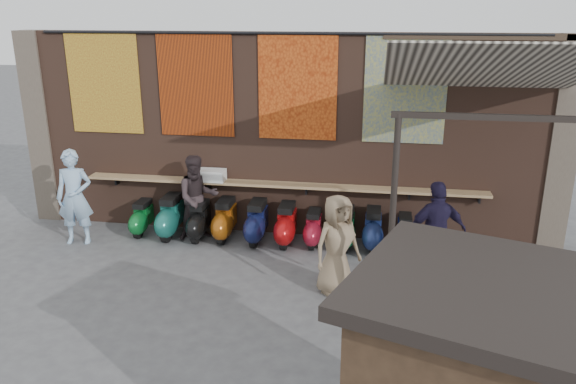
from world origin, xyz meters
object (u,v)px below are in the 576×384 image
object	(u,v)px
scooter_stool_0	(142,218)
scooter_stool_8	(373,230)
scooter_stool_5	(286,225)
shopper_navy	(436,233)
shelf_box	(210,175)
scooter_stool_2	(199,221)
shopper_tan	(337,245)
diner_left	(75,197)
scooter_stool_7	(346,229)
scooter_stool_3	(225,220)
scooter_stool_6	(313,229)
scooter_stool_1	(171,217)
diner_right	(198,198)
scooter_stool_4	(257,223)
scooter_stool_9	(405,233)

from	to	relation	value
scooter_stool_0	scooter_stool_8	size ratio (longest dim) A/B	0.88
scooter_stool_5	shopper_navy	size ratio (longest dim) A/B	0.48
shelf_box	scooter_stool_2	bearing A→B (deg)	-114.30
shopper_tan	scooter_stool_8	bearing A→B (deg)	35.48
scooter_stool_2	diner_left	xyz separation A→B (m)	(-2.30, -0.55, 0.56)
scooter_stool_7	scooter_stool_3	bearing A→B (deg)	179.15
shopper_tan	shelf_box	bearing A→B (deg)	103.75
scooter_stool_3	scooter_stool_6	distance (m)	1.78
scooter_stool_7	diner_left	bearing A→B (deg)	-173.60
scooter_stool_8	shopper_tan	size ratio (longest dim) A/B	0.49
shelf_box	scooter_stool_6	distance (m)	2.34
scooter_stool_3	shopper_navy	bearing A→B (deg)	-17.38
scooter_stool_1	scooter_stool_2	bearing A→B (deg)	-1.01
scooter_stool_0	shopper_tan	distance (m)	4.55
scooter_stool_0	scooter_stool_1	xyz separation A→B (m)	(0.63, -0.04, 0.08)
shopper_navy	diner_right	bearing A→B (deg)	-32.99
scooter_stool_1	shopper_tan	distance (m)	3.95
shopper_navy	shopper_tan	distance (m)	1.71
scooter_stool_0	scooter_stool_1	bearing A→B (deg)	-3.88
scooter_stool_4	scooter_stool_5	size ratio (longest dim) A/B	1.03
scooter_stool_4	scooter_stool_3	bearing A→B (deg)	175.12
diner_left	shopper_tan	bearing A→B (deg)	-25.75
scooter_stool_7	shelf_box	bearing A→B (deg)	173.52
scooter_stool_1	scooter_stool_0	bearing A→B (deg)	176.12
scooter_stool_2	shopper_navy	xyz separation A→B (m)	(4.47, -1.17, 0.51)
diner_left	shopper_tan	xyz separation A→B (m)	(5.18, -1.26, -0.11)
scooter_stool_0	scooter_stool_8	xyz separation A→B (m)	(4.67, -0.03, 0.05)
shelf_box	scooter_stool_8	xyz separation A→B (m)	(3.28, -0.32, -0.85)
scooter_stool_0	diner_left	distance (m)	1.37
scooter_stool_0	shopper_navy	world-z (taller)	shopper_navy
scooter_stool_4	scooter_stool_7	distance (m)	1.75
scooter_stool_9	shopper_navy	xyz separation A→B (m)	(0.43, -1.25, 0.54)
scooter_stool_6	shopper_tan	bearing A→B (deg)	-72.29
scooter_stool_0	scooter_stool_8	bearing A→B (deg)	-0.33
scooter_stool_3	scooter_stool_5	world-z (taller)	scooter_stool_3
scooter_stool_0	shopper_navy	size ratio (longest dim) A/B	0.41
scooter_stool_7	diner_right	distance (m)	2.98
scooter_stool_3	scooter_stool_5	distance (m)	1.25
diner_right	scooter_stool_1	bearing A→B (deg)	154.01
diner_left	scooter_stool_3	bearing A→B (deg)	0.41
scooter_stool_2	scooter_stool_4	bearing A→B (deg)	0.49
scooter_stool_8	scooter_stool_3	bearing A→B (deg)	179.22
scooter_stool_7	shopper_navy	world-z (taller)	shopper_navy
scooter_stool_8	shopper_navy	xyz separation A→B (m)	(1.03, -1.20, 0.49)
scooter_stool_6	scooter_stool_3	bearing A→B (deg)	179.01
shopper_tan	diner_right	bearing A→B (deg)	109.49
scooter_stool_7	scooter_stool_9	size ratio (longest dim) A/B	1.13
scooter_stool_3	scooter_stool_1	bearing A→B (deg)	-177.11
shopper_tan	scooter_stool_4	bearing A→B (deg)	95.26
scooter_stool_4	scooter_stool_7	bearing A→B (deg)	0.68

